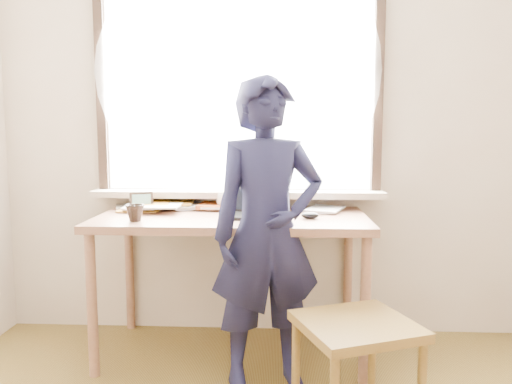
{
  "coord_description": "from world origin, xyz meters",
  "views": [
    {
      "loc": [
        0.07,
        -1.24,
        1.32
      ],
      "look_at": [
        -0.04,
        0.95,
        1.06
      ],
      "focal_mm": 35.0,
      "sensor_mm": 36.0,
      "label": 1
    }
  ],
  "objects_px": {
    "desk": "(232,230)",
    "person": "(268,233)",
    "mug_dark": "(135,213)",
    "work_chair": "(356,338)",
    "mug_white": "(227,201)",
    "laptop": "(257,206)"
  },
  "relations": [
    {
      "from": "mug_white",
      "to": "mug_dark",
      "type": "xyz_separation_m",
      "value": [
        -0.46,
        -0.43,
        -0.01
      ]
    },
    {
      "from": "desk",
      "to": "person",
      "type": "height_order",
      "value": "person"
    },
    {
      "from": "desk",
      "to": "person",
      "type": "relative_size",
      "value": 0.97
    },
    {
      "from": "mug_dark",
      "to": "desk",
      "type": "bearing_deg",
      "value": 24.22
    },
    {
      "from": "mug_white",
      "to": "mug_dark",
      "type": "distance_m",
      "value": 0.63
    },
    {
      "from": "mug_dark",
      "to": "work_chair",
      "type": "bearing_deg",
      "value": -23.88
    },
    {
      "from": "mug_dark",
      "to": "person",
      "type": "distance_m",
      "value": 0.74
    },
    {
      "from": "laptop",
      "to": "person",
      "type": "relative_size",
      "value": 0.25
    },
    {
      "from": "laptop",
      "to": "person",
      "type": "height_order",
      "value": "person"
    },
    {
      "from": "desk",
      "to": "work_chair",
      "type": "distance_m",
      "value": 1.02
    },
    {
      "from": "laptop",
      "to": "work_chair",
      "type": "bearing_deg",
      "value": -55.87
    },
    {
      "from": "mug_dark",
      "to": "person",
      "type": "relative_size",
      "value": 0.06
    },
    {
      "from": "laptop",
      "to": "work_chair",
      "type": "relative_size",
      "value": 0.64
    },
    {
      "from": "laptop",
      "to": "mug_dark",
      "type": "height_order",
      "value": "laptop"
    },
    {
      "from": "laptop",
      "to": "work_chair",
      "type": "xyz_separation_m",
      "value": [
        0.47,
        -0.7,
        -0.48
      ]
    },
    {
      "from": "laptop",
      "to": "mug_white",
      "type": "distance_m",
      "value": 0.31
    },
    {
      "from": "mug_dark",
      "to": "work_chair",
      "type": "height_order",
      "value": "mug_dark"
    },
    {
      "from": "mug_dark",
      "to": "person",
      "type": "xyz_separation_m",
      "value": [
        0.72,
        -0.12,
        -0.08
      ]
    },
    {
      "from": "mug_dark",
      "to": "work_chair",
      "type": "distance_m",
      "value": 1.32
    },
    {
      "from": "person",
      "to": "mug_dark",
      "type": "bearing_deg",
      "value": 154.34
    },
    {
      "from": "laptop",
      "to": "mug_dark",
      "type": "relative_size",
      "value": 3.99
    },
    {
      "from": "mug_white",
      "to": "desk",
      "type": "bearing_deg",
      "value": -75.55
    }
  ]
}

